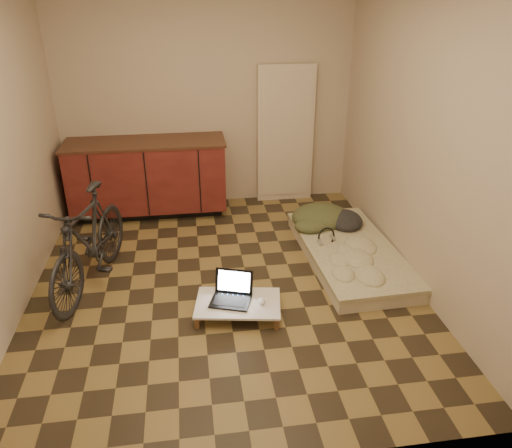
{
  "coord_description": "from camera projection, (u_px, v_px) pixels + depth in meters",
  "views": [
    {
      "loc": [
        -0.28,
        -4.0,
        2.56
      ],
      "look_at": [
        0.31,
        0.09,
        0.55
      ],
      "focal_mm": 35.0,
      "sensor_mm": 36.0,
      "label": 1
    }
  ],
  "objects": [
    {
      "name": "room_shell",
      "position": [
        220.0,
        150.0,
        4.14
      ],
      "size": [
        3.5,
        4.0,
        2.6
      ],
      "color": "olive",
      "rests_on": "ground"
    },
    {
      "name": "cabinets",
      "position": [
        148.0,
        177.0,
        5.92
      ],
      "size": [
        1.84,
        0.62,
        0.91
      ],
      "color": "black",
      "rests_on": "ground"
    },
    {
      "name": "appliance_panel",
      "position": [
        285.0,
        135.0,
        6.19
      ],
      "size": [
        0.7,
        0.1,
        1.7
      ],
      "primitive_type": "cube",
      "color": "beige",
      "rests_on": "ground"
    },
    {
      "name": "bicycle",
      "position": [
        88.0,
        237.0,
        4.45
      ],
      "size": [
        0.86,
        1.64,
        1.02
      ],
      "primitive_type": "imported",
      "rotation": [
        0.0,
        0.0,
        -0.27
      ],
      "color": "black",
      "rests_on": "ground"
    },
    {
      "name": "futon",
      "position": [
        350.0,
        253.0,
        5.07
      ],
      "size": [
        0.93,
        1.82,
        0.15
      ],
      "rotation": [
        0.0,
        0.0,
        0.04
      ],
      "color": "beige",
      "rests_on": "ground"
    },
    {
      "name": "clothing_pile",
      "position": [
        327.0,
        211.0,
        5.48
      ],
      "size": [
        0.7,
        0.59,
        0.27
      ],
      "primitive_type": null,
      "rotation": [
        0.0,
        0.0,
        0.04
      ],
      "color": "#3C4226",
      "rests_on": "futon"
    },
    {
      "name": "headphones",
      "position": [
        326.0,
        236.0,
        5.08
      ],
      "size": [
        0.26,
        0.25,
        0.14
      ],
      "primitive_type": null,
      "rotation": [
        0.0,
        0.0,
        0.29
      ],
      "color": "black",
      "rests_on": "futon"
    },
    {
      "name": "lap_desk",
      "position": [
        238.0,
        304.0,
        4.22
      ],
      "size": [
        0.78,
        0.57,
        0.12
      ],
      "rotation": [
        0.0,
        0.0,
        -0.17
      ],
      "color": "brown",
      "rests_on": "ground"
    },
    {
      "name": "laptop",
      "position": [
        232.0,
        294.0,
        4.24
      ],
      "size": [
        0.41,
        0.38,
        0.23
      ],
      "rotation": [
        0.0,
        0.0,
        -0.33
      ],
      "color": "black",
      "rests_on": "lap_desk"
    },
    {
      "name": "mouse",
      "position": [
        262.0,
        301.0,
        4.2
      ],
      "size": [
        0.08,
        0.11,
        0.04
      ],
      "primitive_type": "ellipsoid",
      "rotation": [
        0.0,
        0.0,
        -0.23
      ],
      "color": "silver",
      "rests_on": "lap_desk"
    }
  ]
}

